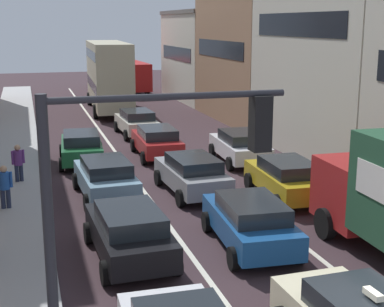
{
  "coord_description": "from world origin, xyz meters",
  "views": [
    {
      "loc": [
        -5.88,
        -8.04,
        6.41
      ],
      "look_at": [
        0.0,
        12.0,
        1.6
      ],
      "focal_mm": 53.11,
      "sensor_mm": 36.0,
      "label": 1
    }
  ],
  "objects_px": {
    "traffic_light_pole": "(137,207)",
    "wagon_left_lane_second": "(129,232)",
    "bus_mid_queue_primary": "(108,73)",
    "pedestrian_mid_sidewalk": "(5,186)",
    "sedan_centre_lane_second": "(250,221)",
    "sedan_centre_lane_fifth": "(137,122)",
    "sedan_right_lane_behind_truck": "(286,178)",
    "pedestrian_near_kerb": "(18,162)",
    "coupe_centre_lane_fourth": "(157,141)",
    "wagon_right_lane_far": "(240,146)",
    "sedan_left_lane_third": "(106,177)",
    "hatchback_centre_lane_third": "(192,173)",
    "sedan_left_lane_fourth": "(81,147)",
    "bus_far_queue_secondary": "(126,73)"
  },
  "relations": [
    {
      "from": "bus_far_queue_secondary",
      "to": "pedestrian_mid_sidewalk",
      "type": "height_order",
      "value": "bus_far_queue_secondary"
    },
    {
      "from": "sedan_centre_lane_fifth",
      "to": "sedan_right_lane_behind_truck",
      "type": "xyz_separation_m",
      "value": [
        3.03,
        -13.61,
        0.0
      ]
    },
    {
      "from": "bus_mid_queue_primary",
      "to": "wagon_right_lane_far",
      "type": "bearing_deg",
      "value": -165.73
    },
    {
      "from": "wagon_left_lane_second",
      "to": "wagon_right_lane_far",
      "type": "bearing_deg",
      "value": -37.99
    },
    {
      "from": "sedan_left_lane_third",
      "to": "coupe_centre_lane_fourth",
      "type": "height_order",
      "value": "same"
    },
    {
      "from": "coupe_centre_lane_fourth",
      "to": "bus_mid_queue_primary",
      "type": "height_order",
      "value": "bus_mid_queue_primary"
    },
    {
      "from": "traffic_light_pole",
      "to": "bus_far_queue_secondary",
      "type": "bearing_deg",
      "value": 80.36
    },
    {
      "from": "pedestrian_near_kerb",
      "to": "hatchback_centre_lane_third",
      "type": "bearing_deg",
      "value": -135.38
    },
    {
      "from": "bus_mid_queue_primary",
      "to": "wagon_left_lane_second",
      "type": "bearing_deg",
      "value": 175.66
    },
    {
      "from": "sedan_right_lane_behind_truck",
      "to": "pedestrian_near_kerb",
      "type": "relative_size",
      "value": 2.63
    },
    {
      "from": "traffic_light_pole",
      "to": "hatchback_centre_lane_third",
      "type": "relative_size",
      "value": 1.26
    },
    {
      "from": "coupe_centre_lane_fourth",
      "to": "bus_mid_queue_primary",
      "type": "xyz_separation_m",
      "value": [
        -0.08,
        15.42,
        2.03
      ]
    },
    {
      "from": "sedan_right_lane_behind_truck",
      "to": "wagon_right_lane_far",
      "type": "xyz_separation_m",
      "value": [
        0.37,
        5.75,
        0.0
      ]
    },
    {
      "from": "traffic_light_pole",
      "to": "bus_mid_queue_primary",
      "type": "relative_size",
      "value": 0.52
    },
    {
      "from": "wagon_left_lane_second",
      "to": "sedan_centre_lane_fifth",
      "type": "xyz_separation_m",
      "value": [
        3.59,
        17.5,
        0.0
      ]
    },
    {
      "from": "hatchback_centre_lane_third",
      "to": "coupe_centre_lane_fourth",
      "type": "distance_m",
      "value": 6.36
    },
    {
      "from": "traffic_light_pole",
      "to": "sedan_centre_lane_fifth",
      "type": "xyz_separation_m",
      "value": [
        4.65,
        24.41,
        -3.02
      ]
    },
    {
      "from": "sedan_right_lane_behind_truck",
      "to": "pedestrian_near_kerb",
      "type": "distance_m",
      "value": 10.69
    },
    {
      "from": "sedan_left_lane_fourth",
      "to": "pedestrian_near_kerb",
      "type": "xyz_separation_m",
      "value": [
        -2.79,
        -2.91,
        0.15
      ]
    },
    {
      "from": "sedan_centre_lane_second",
      "to": "bus_far_queue_secondary",
      "type": "xyz_separation_m",
      "value": [
        3.25,
        39.42,
        0.96
      ]
    },
    {
      "from": "sedan_left_lane_third",
      "to": "sedan_left_lane_fourth",
      "type": "relative_size",
      "value": 0.99
    },
    {
      "from": "bus_far_queue_secondary",
      "to": "traffic_light_pole",
      "type": "bearing_deg",
      "value": 168.36
    },
    {
      "from": "sedan_centre_lane_second",
      "to": "bus_mid_queue_primary",
      "type": "xyz_separation_m",
      "value": [
        -0.12,
        27.4,
        2.03
      ]
    },
    {
      "from": "wagon_right_lane_far",
      "to": "sedan_left_lane_third",
      "type": "bearing_deg",
      "value": 121.86
    },
    {
      "from": "sedan_left_lane_third",
      "to": "bus_mid_queue_primary",
      "type": "bearing_deg",
      "value": -11.1
    },
    {
      "from": "wagon_right_lane_far",
      "to": "bus_far_queue_secondary",
      "type": "xyz_separation_m",
      "value": [
        -0.2,
        29.62,
        0.96
      ]
    },
    {
      "from": "coupe_centre_lane_fourth",
      "to": "bus_mid_queue_primary",
      "type": "distance_m",
      "value": 15.56
    },
    {
      "from": "pedestrian_near_kerb",
      "to": "sedan_centre_lane_second",
      "type": "bearing_deg",
      "value": -162.52
    },
    {
      "from": "traffic_light_pole",
      "to": "bus_far_queue_secondary",
      "type": "height_order",
      "value": "traffic_light_pole"
    },
    {
      "from": "sedan_centre_lane_second",
      "to": "coupe_centre_lane_fourth",
      "type": "distance_m",
      "value": 11.98
    },
    {
      "from": "sedan_centre_lane_second",
      "to": "sedan_centre_lane_fifth",
      "type": "bearing_deg",
      "value": 3.64
    },
    {
      "from": "traffic_light_pole",
      "to": "wagon_left_lane_second",
      "type": "xyz_separation_m",
      "value": [
        1.06,
        6.91,
        -3.02
      ]
    },
    {
      "from": "traffic_light_pole",
      "to": "coupe_centre_lane_fourth",
      "type": "xyz_separation_m",
      "value": [
        4.55,
        18.73,
        -3.02
      ]
    },
    {
      "from": "bus_far_queue_secondary",
      "to": "pedestrian_near_kerb",
      "type": "distance_m",
      "value": 32.16
    },
    {
      "from": "bus_mid_queue_primary",
      "to": "bus_far_queue_secondary",
      "type": "height_order",
      "value": "bus_mid_queue_primary"
    },
    {
      "from": "sedan_left_lane_third",
      "to": "wagon_right_lane_far",
      "type": "bearing_deg",
      "value": -63.57
    },
    {
      "from": "pedestrian_near_kerb",
      "to": "sedan_left_lane_third",
      "type": "bearing_deg",
      "value": -150.24
    },
    {
      "from": "pedestrian_near_kerb",
      "to": "traffic_light_pole",
      "type": "bearing_deg",
      "value": 167.99
    },
    {
      "from": "hatchback_centre_lane_third",
      "to": "sedan_left_lane_third",
      "type": "relative_size",
      "value": 1.0
    },
    {
      "from": "traffic_light_pole",
      "to": "wagon_right_lane_far",
      "type": "height_order",
      "value": "traffic_light_pole"
    },
    {
      "from": "sedan_centre_lane_second",
      "to": "pedestrian_near_kerb",
      "type": "relative_size",
      "value": 2.66
    },
    {
      "from": "traffic_light_pole",
      "to": "bus_mid_queue_primary",
      "type": "xyz_separation_m",
      "value": [
        4.47,
        34.16,
        -0.99
      ]
    },
    {
      "from": "sedan_centre_lane_fifth",
      "to": "hatchback_centre_lane_third",
      "type": "bearing_deg",
      "value": 177.36
    },
    {
      "from": "hatchback_centre_lane_third",
      "to": "sedan_left_lane_third",
      "type": "bearing_deg",
      "value": 80.1
    },
    {
      "from": "traffic_light_pole",
      "to": "sedan_right_lane_behind_truck",
      "type": "xyz_separation_m",
      "value": [
        7.68,
        10.8,
        -3.02
      ]
    },
    {
      "from": "bus_mid_queue_primary",
      "to": "pedestrian_mid_sidewalk",
      "type": "bearing_deg",
      "value": 165.64
    },
    {
      "from": "sedan_centre_lane_second",
      "to": "pedestrian_near_kerb",
      "type": "bearing_deg",
      "value": 40.31
    },
    {
      "from": "bus_mid_queue_primary",
      "to": "hatchback_centre_lane_third",
      "type": "bearing_deg",
      "value": -177.19
    },
    {
      "from": "hatchback_centre_lane_third",
      "to": "coupe_centre_lane_fourth",
      "type": "height_order",
      "value": "same"
    },
    {
      "from": "hatchback_centre_lane_third",
      "to": "bus_far_queue_secondary",
      "type": "distance_m",
      "value": 33.98
    }
  ]
}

